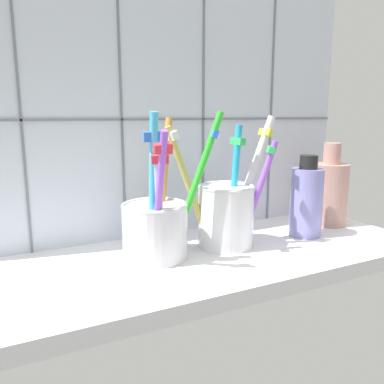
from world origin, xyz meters
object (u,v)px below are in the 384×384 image
toothbrush_cup_right (227,211)px  soap_bottle (306,200)px  toothbrush_cup_left (157,224)px  ceramic_vase (330,192)px

toothbrush_cup_right → soap_bottle: (12.99, -1.41, 0.50)cm
soap_bottle → toothbrush_cup_left: bearing=177.1°
toothbrush_cup_left → toothbrush_cup_right: size_ratio=1.03×
ceramic_vase → soap_bottle: bearing=-158.7°
toothbrush_cup_right → toothbrush_cup_left: bearing=-178.8°
toothbrush_cup_left → ceramic_vase: toothbrush_cup_left is taller
soap_bottle → ceramic_vase: bearing=21.3°
toothbrush_cup_right → soap_bottle: bearing=-6.2°
toothbrush_cup_right → soap_bottle: toothbrush_cup_right is taller
toothbrush_cup_right → soap_bottle: 13.08cm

